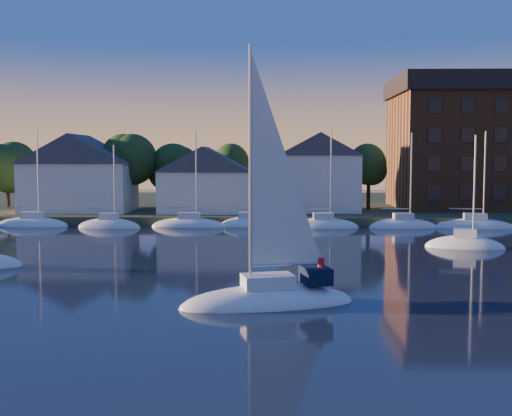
{
  "coord_description": "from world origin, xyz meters",
  "views": [
    {
      "loc": [
        2.21,
        -22.03,
        7.92
      ],
      "look_at": [
        1.1,
        22.0,
        4.35
      ],
      "focal_mm": 45.0,
      "sensor_mm": 36.0,
      "label": 1
    }
  ],
  "objects_px": {
    "clubhouse_west": "(80,172)",
    "clubhouse_east": "(318,171)",
    "clubhouse_centre": "(206,179)",
    "condo_block": "(510,142)",
    "hero_sailboat": "(271,294)",
    "drifting_sailboat_right": "(465,247)"
  },
  "relations": [
    {
      "from": "clubhouse_west",
      "to": "clubhouse_east",
      "type": "relative_size",
      "value": 1.3
    },
    {
      "from": "condo_block",
      "to": "drifting_sailboat_right",
      "type": "relative_size",
      "value": 2.87
    },
    {
      "from": "clubhouse_east",
      "to": "condo_block",
      "type": "relative_size",
      "value": 0.34
    },
    {
      "from": "clubhouse_west",
      "to": "hero_sailboat",
      "type": "height_order",
      "value": "hero_sailboat"
    },
    {
      "from": "clubhouse_west",
      "to": "clubhouse_centre",
      "type": "bearing_deg",
      "value": -3.58
    },
    {
      "from": "drifting_sailboat_right",
      "to": "condo_block",
      "type": "bearing_deg",
      "value": 80.47
    },
    {
      "from": "clubhouse_centre",
      "to": "condo_block",
      "type": "xyz_separation_m",
      "value": [
        40.0,
        7.95,
        4.66
      ]
    },
    {
      "from": "clubhouse_east",
      "to": "condo_block",
      "type": "distance_m",
      "value": 26.94
    },
    {
      "from": "condo_block",
      "to": "drifting_sailboat_right",
      "type": "bearing_deg",
      "value": -115.56
    },
    {
      "from": "clubhouse_west",
      "to": "clubhouse_east",
      "type": "bearing_deg",
      "value": 1.91
    },
    {
      "from": "clubhouse_centre",
      "to": "clubhouse_east",
      "type": "distance_m",
      "value": 14.17
    },
    {
      "from": "clubhouse_east",
      "to": "drifting_sailboat_right",
      "type": "xyz_separation_m",
      "value": [
        10.86,
        -25.71,
        -5.9
      ]
    },
    {
      "from": "clubhouse_east",
      "to": "condo_block",
      "type": "bearing_deg",
      "value": 12.89
    },
    {
      "from": "clubhouse_centre",
      "to": "condo_block",
      "type": "distance_m",
      "value": 41.05
    },
    {
      "from": "clubhouse_centre",
      "to": "drifting_sailboat_right",
      "type": "xyz_separation_m",
      "value": [
        24.86,
        -23.71,
        -5.04
      ]
    },
    {
      "from": "clubhouse_west",
      "to": "clubhouse_east",
      "type": "xyz_separation_m",
      "value": [
        30.0,
        1.0,
        0.07
      ]
    },
    {
      "from": "clubhouse_west",
      "to": "clubhouse_centre",
      "type": "relative_size",
      "value": 1.18
    },
    {
      "from": "clubhouse_centre",
      "to": "drifting_sailboat_right",
      "type": "relative_size",
      "value": 1.07
    },
    {
      "from": "clubhouse_west",
      "to": "hero_sailboat",
      "type": "relative_size",
      "value": 0.92
    },
    {
      "from": "clubhouse_centre",
      "to": "hero_sailboat",
      "type": "xyz_separation_m",
      "value": [
        8.14,
        -45.38,
        -4.52
      ]
    },
    {
      "from": "clubhouse_west",
      "to": "drifting_sailboat_right",
      "type": "height_order",
      "value": "clubhouse_west"
    },
    {
      "from": "clubhouse_west",
      "to": "clubhouse_centre",
      "type": "distance_m",
      "value": 16.05
    }
  ]
}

